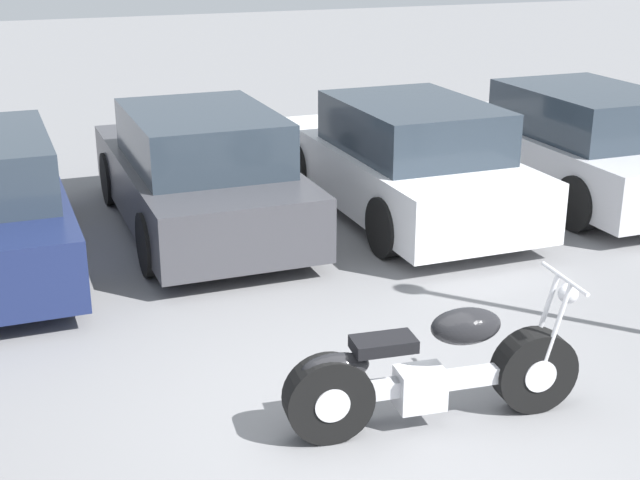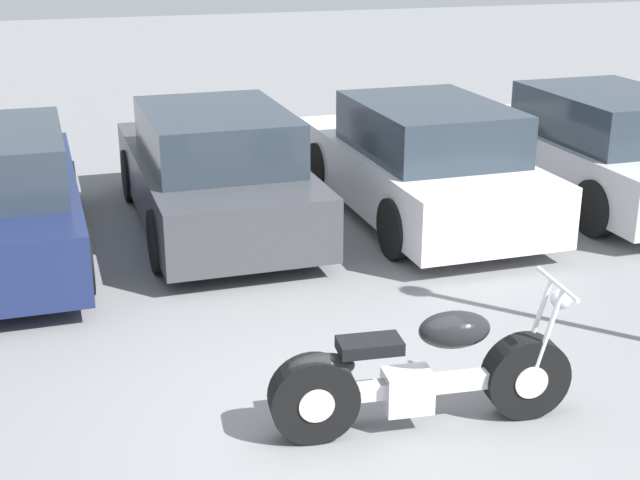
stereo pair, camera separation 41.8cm
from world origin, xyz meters
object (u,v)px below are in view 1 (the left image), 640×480
(motorcycle, at_px, (431,373))
(parked_car_white, at_px, (405,161))
(parked_car_silver, at_px, (575,145))
(parked_car_dark_grey, at_px, (199,173))

(motorcycle, distance_m, parked_car_white, 4.87)
(motorcycle, height_order, parked_car_silver, parked_car_silver)
(parked_car_silver, bearing_deg, parked_car_dark_grey, 175.38)
(parked_car_dark_grey, distance_m, parked_car_silver, 4.92)
(motorcycle, bearing_deg, parked_car_white, 66.15)
(motorcycle, distance_m, parked_car_silver, 6.25)
(parked_car_dark_grey, relative_size, parked_car_white, 1.00)
(parked_car_dark_grey, bearing_deg, parked_car_silver, -4.62)
(motorcycle, xyz_separation_m, parked_car_white, (1.96, 4.44, 0.28))
(parked_car_white, bearing_deg, parked_car_silver, -0.64)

